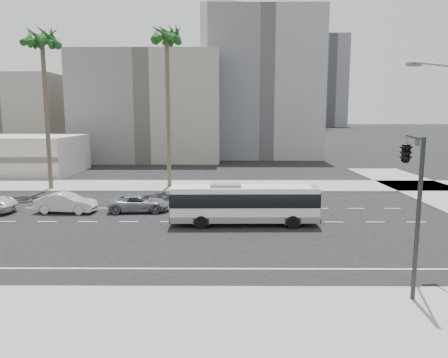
{
  "coord_description": "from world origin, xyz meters",
  "views": [
    {
      "loc": [
        1.14,
        -29.82,
        7.7
      ],
      "look_at": [
        0.95,
        4.0,
        2.57
      ],
      "focal_mm": 33.67,
      "sensor_mm": 36.0,
      "label": 1
    }
  ],
  "objects_px": {
    "city_bus": "(244,203)",
    "car_a": "(139,203)",
    "car_b": "(66,203)",
    "palm_mid": "(42,43)",
    "traffic_signal": "(407,158)",
    "palm_near": "(167,40)"
  },
  "relations": [
    {
      "from": "city_bus",
      "to": "car_b",
      "type": "relative_size",
      "value": 2.18
    },
    {
      "from": "traffic_signal",
      "to": "palm_near",
      "type": "height_order",
      "value": "palm_near"
    },
    {
      "from": "car_b",
      "to": "city_bus",
      "type": "bearing_deg",
      "value": -99.6
    },
    {
      "from": "traffic_signal",
      "to": "car_b",
      "type": "bearing_deg",
      "value": 162.1
    },
    {
      "from": "car_a",
      "to": "palm_near",
      "type": "distance_m",
      "value": 18.75
    },
    {
      "from": "city_bus",
      "to": "traffic_signal",
      "type": "bearing_deg",
      "value": -53.19
    },
    {
      "from": "traffic_signal",
      "to": "city_bus",
      "type": "bearing_deg",
      "value": 141.2
    },
    {
      "from": "car_b",
      "to": "palm_mid",
      "type": "height_order",
      "value": "palm_mid"
    },
    {
      "from": "car_b",
      "to": "palm_mid",
      "type": "xyz_separation_m",
      "value": [
        -5.59,
        10.49,
        14.04
      ]
    },
    {
      "from": "car_b",
      "to": "car_a",
      "type": "bearing_deg",
      "value": -80.99
    },
    {
      "from": "city_bus",
      "to": "palm_near",
      "type": "bearing_deg",
      "value": 114.63
    },
    {
      "from": "traffic_signal",
      "to": "palm_mid",
      "type": "height_order",
      "value": "palm_mid"
    },
    {
      "from": "city_bus",
      "to": "palm_mid",
      "type": "xyz_separation_m",
      "value": [
        -19.66,
        14.15,
        13.26
      ]
    },
    {
      "from": "city_bus",
      "to": "car_a",
      "type": "distance_m",
      "value": 9.31
    },
    {
      "from": "car_a",
      "to": "car_b",
      "type": "distance_m",
      "value": 5.76
    },
    {
      "from": "car_a",
      "to": "traffic_signal",
      "type": "relative_size",
      "value": 0.71
    },
    {
      "from": "city_bus",
      "to": "car_b",
      "type": "height_order",
      "value": "city_bus"
    },
    {
      "from": "car_a",
      "to": "palm_near",
      "type": "bearing_deg",
      "value": -9.32
    },
    {
      "from": "palm_near",
      "to": "palm_mid",
      "type": "relative_size",
      "value": 1.03
    },
    {
      "from": "car_a",
      "to": "car_b",
      "type": "height_order",
      "value": "car_b"
    },
    {
      "from": "city_bus",
      "to": "car_a",
      "type": "bearing_deg",
      "value": 153.21
    },
    {
      "from": "car_b",
      "to": "palm_mid",
      "type": "relative_size",
      "value": 0.29
    }
  ]
}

